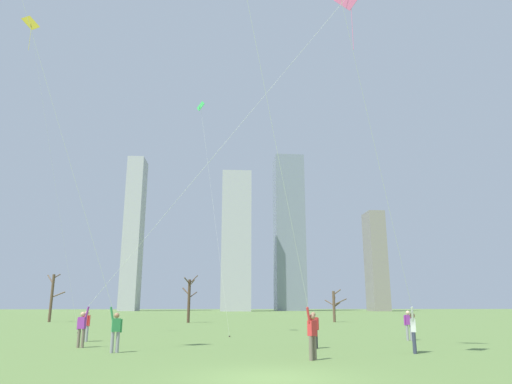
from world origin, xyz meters
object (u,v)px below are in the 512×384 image
Objects in this scene: kite_flyer_midfield_left_red at (82,211)px; bystander_strolling_midfield at (409,324)px; distant_kite_drifting_left_green at (203,123)px; distant_kite_low_near_trees_yellow at (34,45)px; kite_flyer_foreground_left_blue at (296,248)px; bare_tree_rightmost at (189,298)px; bystander_watching_nearby at (314,328)px; kite_flyer_foreground_right_purple at (390,223)px; kite_flyer_midfield_right_pink at (152,240)px; bare_tree_leftmost at (52,296)px; bystander_far_off_by_trees at (86,324)px; bare_tree_far_right_edge at (334,305)px.

bystander_strolling_midfield is at bearing 22.17° from kite_flyer_midfield_left_red.
distant_kite_low_near_trees_yellow is (-11.85, -1.47, 4.92)m from distant_kite_drifting_left_green.
kite_flyer_foreground_left_blue is 37.30m from bare_tree_rightmost.
bare_tree_rightmost is (-8.05, 31.44, 1.80)m from bystander_watching_nearby.
bystander_watching_nearby is at bearing 123.88° from kite_flyer_foreground_right_purple.
bystander_strolling_midfield is at bearing -21.64° from distant_kite_drifting_left_green.
kite_flyer_midfield_right_pink is at bearing 160.12° from kite_flyer_foreground_right_purple.
kite_flyer_midfield_left_red is at bearing -140.81° from kite_flyer_midfield_right_pink.
bystander_strolling_midfield is 43.06m from bare_tree_leftmost.
bystander_watching_nearby is at bearing -75.64° from bare_tree_rightmost.
kite_flyer_foreground_right_purple is 17.16m from bystander_far_off_by_trees.
bystander_watching_nearby is at bearing 73.21° from kite_flyer_foreground_left_blue.
distant_kite_low_near_trees_yellow reaches higher than bystander_far_off_by_trees.
kite_flyer_midfield_right_pink is 8.57m from bystander_watching_nearby.
bare_tree_rightmost is at bearing -11.39° from bare_tree_leftmost.
kite_flyer_foreground_left_blue is 18.64m from distant_kite_drifting_left_green.
kite_flyer_foreground_right_purple reaches higher than kite_flyer_midfield_right_pink.
bystander_far_off_by_trees is at bearing -126.67° from bare_tree_far_right_edge.
kite_flyer_foreground_left_blue is 1.30× the size of distant_kite_drifting_left_green.
kite_flyer_midfield_right_pink is at bearing -89.15° from bare_tree_rightmost.
bystander_strolling_midfield is at bearing -1.27° from bystander_far_off_by_trees.
kite_flyer_foreground_right_purple is at bearing 20.03° from kite_flyer_foreground_left_blue.
bystander_watching_nearby is at bearing -105.17° from bare_tree_far_right_edge.
bare_tree_leftmost is at bearing 125.89° from distant_kite_drifting_left_green.
kite_flyer_foreground_right_purple is 4.91× the size of bare_tree_far_right_edge.
kite_flyer_foreground_right_purple is 6.25m from bystander_watching_nearby.
kite_flyer_midfield_right_pink reaches higher than bystander_watching_nearby.
kite_flyer_midfield_right_pink is at bearing -38.02° from distant_kite_low_near_trees_yellow.
bystander_far_off_by_trees is at bearing -142.47° from distant_kite_drifting_left_green.
bare_tree_leftmost is at bearing 115.61° from kite_flyer_midfield_right_pink.
bare_tree_leftmost is (-18.39, 25.41, -11.78)m from distant_kite_drifting_left_green.
kite_flyer_foreground_left_blue reaches higher than bystander_far_off_by_trees.
kite_flyer_midfield_left_red reaches higher than bystander_strolling_midfield.
kite_flyer_foreground_right_purple is 1.10× the size of distant_kite_drifting_left_green.
kite_flyer_midfield_right_pink is 10.76m from kite_flyer_foreground_right_purple.
bystander_far_off_by_trees is at bearing -67.10° from bare_tree_leftmost.
bystander_strolling_midfield is 0.43× the size of bare_tree_far_right_edge.
bystander_far_off_by_trees is at bearing -97.74° from bare_tree_rightmost.
distant_kite_drifting_left_green is (-12.19, 4.84, 13.83)m from bystander_strolling_midfield.
kite_flyer_foreground_right_purple is 11.31× the size of bystander_far_off_by_trees.
bare_tree_rightmost is at bearing 90.85° from kite_flyer_midfield_right_pink.
kite_flyer_midfield_right_pink reaches higher than bare_tree_far_right_edge.
kite_flyer_foreground_right_purple is 0.84× the size of distant_kite_low_near_trees_yellow.
bystander_strolling_midfield is 19.06m from distant_kite_drifting_left_green.
kite_flyer_midfield_right_pink is at bearing -64.39° from bare_tree_leftmost.
bare_tree_rightmost is (9.69, 23.61, -16.95)m from distant_kite_low_near_trees_yellow.
kite_flyer_foreground_left_blue reaches higher than bare_tree_rightmost.
distant_kite_low_near_trees_yellow is at bearing -172.91° from distant_kite_drifting_left_green.
bare_tree_far_right_edge is (16.81, 0.84, -0.77)m from bare_tree_rightmost.
kite_flyer_midfield_left_red is at bearing -157.83° from bystander_strolling_midfield.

